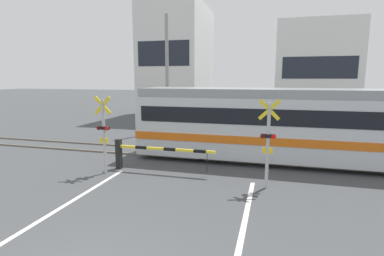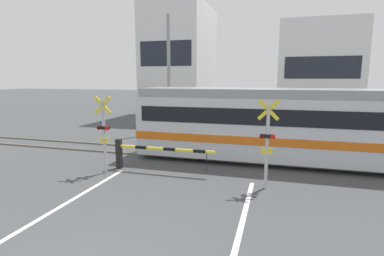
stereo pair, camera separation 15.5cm
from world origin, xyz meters
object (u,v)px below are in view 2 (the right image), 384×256
commuter_train (313,124)px  pedestrian (240,118)px  crossing_signal_right (267,140)px  crossing_barrier_near (142,152)px  crossing_signal_left (104,131)px  crossing_barrier_far (248,131)px

commuter_train → pedestrian: size_ratio=8.25×
commuter_train → pedestrian: commuter_train is taller
crossing_signal_right → commuter_train: bearing=63.7°
commuter_train → crossing_signal_right: size_ratio=5.06×
crossing_signal_right → crossing_barrier_near: bearing=171.8°
pedestrian → crossing_signal_right: bearing=-78.0°
crossing_barrier_near → commuter_train: bearing=23.6°
commuter_train → crossing_signal_left: (-7.60, -3.47, -0.07)m
crossing_signal_left → pedestrian: crossing_signal_left is taller
crossing_barrier_near → crossing_signal_right: crossing_signal_right is taller
commuter_train → crossing_barrier_near: bearing=-156.4°
crossing_barrier_near → pedestrian: (2.69, 8.75, 0.29)m
crossing_barrier_near → crossing_signal_left: (-1.20, -0.67, 0.85)m
crossing_barrier_far → commuter_train: bearing=-46.0°
crossing_barrier_near → crossing_signal_left: crossing_signal_left is taller
crossing_barrier_far → crossing_signal_left: 8.05m
crossing_barrier_near → pedestrian: 9.16m
commuter_train → crossing_signal_right: bearing=-116.3°
crossing_barrier_near → crossing_signal_right: 4.81m
crossing_signal_right → pedestrian: bearing=102.0°
crossing_barrier_far → crossing_signal_left: crossing_signal_left is taller
crossing_signal_right → crossing_signal_left: bearing=180.0°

